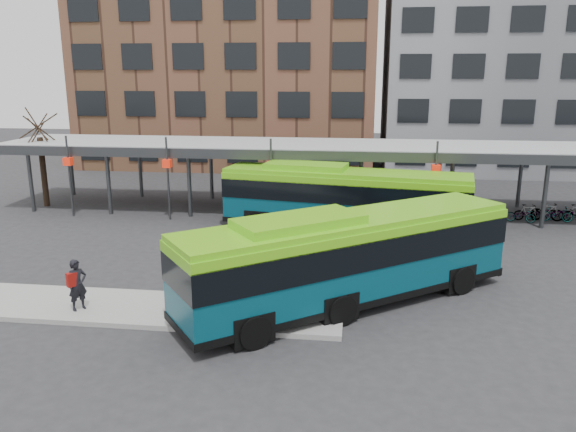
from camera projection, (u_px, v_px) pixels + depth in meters
The scene contains 10 objects.
ground at pixel (308, 288), 22.42m from camera, with size 120.00×120.00×0.00m, color #28282B.
boarding_island at pixel (148, 309), 20.19m from camera, with size 14.00×3.00×0.18m, color gray.
canopy at pixel (327, 148), 33.82m from camera, with size 40.00×6.53×4.80m.
tree at pixel (43, 168), 35.56m from camera, with size 1.64×1.64×5.60m.
building_brick at pixel (233, 43), 51.66m from camera, with size 26.00×14.00×22.00m, color brown.
building_grey at pixel (526, 53), 48.72m from camera, with size 24.00×14.00×20.00m, color slate.
bus_front at pixel (349, 256), 20.33m from camera, with size 12.18×10.19×3.63m.
bus_rear at pixel (344, 197), 30.02m from camera, with size 13.34×4.93×3.60m.
pedestrian at pixel (77, 284), 19.70m from camera, with size 0.77×0.80×1.85m.
bike_rack at pixel (552, 213), 32.31m from camera, with size 5.03×1.53×1.07m.
Camera 1 is at (1.87, -20.94, 8.35)m, focal length 35.00 mm.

